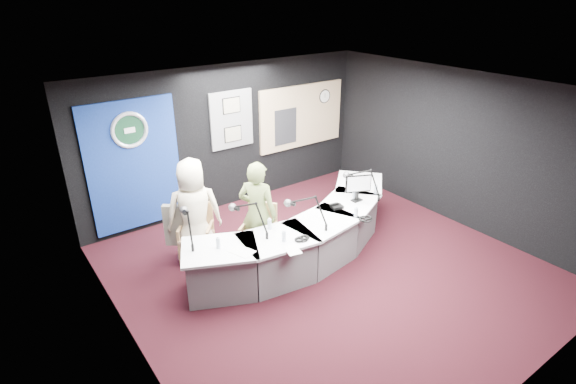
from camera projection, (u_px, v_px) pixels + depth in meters
ground at (328, 269)px, 7.10m from camera, size 6.00×6.00×0.00m
ceiling at (336, 92)px, 5.93m from camera, size 6.00×6.00×0.02m
wall_back at (230, 137)px, 8.71m from camera, size 6.00×0.02×2.80m
wall_front at (538, 292)px, 4.31m from camera, size 6.00×0.02×2.80m
wall_left at (125, 255)px, 4.90m from camera, size 0.02×6.00×2.80m
wall_right at (457, 148)px, 8.12m from camera, size 0.02×6.00×2.80m
broadcast_desk at (304, 235)px, 7.32m from camera, size 4.50×1.90×0.75m
backdrop_panel at (134, 166)px, 7.73m from camera, size 1.60×0.05×2.30m
agency_seal at (130, 130)px, 7.43m from camera, size 0.63×0.07×0.63m
seal_center at (129, 130)px, 7.44m from camera, size 0.48×0.01×0.48m
pinboard at (232, 120)px, 8.57m from camera, size 0.90×0.04×1.10m
framed_photo_upper at (232, 105)px, 8.43m from camera, size 0.34×0.02×0.27m
framed_photo_lower at (233, 134)px, 8.67m from camera, size 0.34×0.02×0.27m
booth_window_frame at (302, 116)px, 9.57m from camera, size 2.12×0.06×1.32m
booth_glow at (302, 116)px, 9.56m from camera, size 2.00×0.02×1.20m
equipment_rack at (286, 127)px, 9.36m from camera, size 0.55×0.02×0.75m
wall_clock at (325, 96)px, 9.72m from camera, size 0.28×0.01×0.28m
armchair_left at (197, 237)px, 7.15m from camera, size 0.68×0.68×0.86m
armchair_right at (259, 237)px, 7.15m from camera, size 0.67×0.67×0.86m
draped_jacket at (180, 225)px, 7.11m from camera, size 0.45×0.39×0.70m
person_man at (194, 213)px, 6.96m from camera, size 1.00×0.83×1.75m
person_woman at (258, 214)px, 6.97m from camera, size 0.69×0.75×1.71m
computer_monitor at (358, 183)px, 7.50m from camera, size 0.41×0.22×0.30m
desk_phone at (337, 207)px, 7.37m from camera, size 0.21×0.18×0.05m
headphones_near at (365, 219)px, 7.01m from camera, size 0.24×0.24×0.04m
headphones_far at (302, 239)px, 6.45m from camera, size 0.20×0.20×0.03m
paper_stack at (242, 251)px, 6.17m from camera, size 0.33×0.39×0.00m
notepad at (293, 250)px, 6.21m from camera, size 0.25×0.31×0.00m
boom_mic_a at (188, 222)px, 6.32m from camera, size 0.29×0.72×0.60m
boom_mic_b at (249, 215)px, 6.51m from camera, size 0.34×0.70×0.60m
boom_mic_c at (307, 209)px, 6.69m from camera, size 0.44×0.65×0.60m
boom_mic_d at (363, 181)px, 7.65m from camera, size 0.35×0.70×0.60m
water_bottles at (314, 217)px, 6.89m from camera, size 3.15×0.56×0.18m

